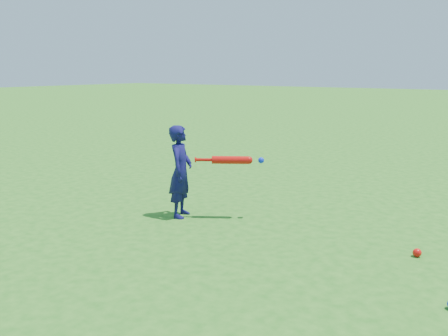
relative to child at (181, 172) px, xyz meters
The scene contains 4 objects.
ground 0.55m from the child, 106.99° to the right, with size 80.00×80.00×0.00m, color #246C19.
child is the anchor object (origin of this frame).
ground_ball_red 2.66m from the child, ahead, with size 0.08×0.08×0.08m, color red.
bat_swing 0.63m from the child, 27.35° to the left, with size 0.69×0.46×0.09m.
Camera 1 is at (3.66, -4.21, 1.70)m, focal length 40.00 mm.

